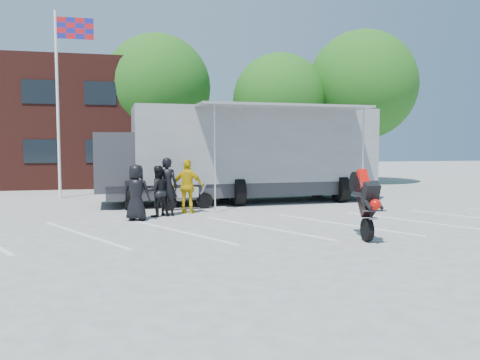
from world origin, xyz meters
name	(u,v)px	position (x,y,z in m)	size (l,w,h in m)	color
ground	(266,234)	(0.00, 0.00, 0.00)	(100.00, 100.00, 0.00)	#ABABA6
parking_bay_lines	(256,228)	(0.00, 1.00, 0.01)	(18.00, 5.00, 0.01)	white
office_building	(17,125)	(-10.00, 18.00, 3.50)	(18.00, 8.00, 7.00)	#4A1D17
flagpole	(63,81)	(-6.24, 10.00, 5.05)	(1.61, 0.12, 8.00)	white
tree_left	(157,88)	(-2.00, 16.00, 5.57)	(6.12, 6.12, 8.64)	#382314
tree_mid	(279,100)	(5.00, 15.00, 4.94)	(5.44, 5.44, 7.68)	#382314
tree_right	(362,85)	(10.00, 14.50, 5.88)	(6.46, 6.46, 9.12)	#382314
transporter_truck	(244,202)	(1.00, 6.95, 0.00)	(11.85, 5.71, 3.77)	gray
parked_motorcycle	(187,210)	(-1.50, 5.13, 0.00)	(0.66, 1.98, 1.04)	silver
stunt_bike_rider	(357,237)	(2.16, -0.80, 0.00)	(0.73, 1.56, 1.84)	black
spectator_leather_a	(136,192)	(-3.25, 3.02, 0.86)	(0.84, 0.55, 1.72)	black
spectator_leather_b	(167,187)	(-2.27, 3.85, 0.95)	(0.69, 0.46, 1.90)	black
spectator_leather_c	(157,191)	(-2.59, 3.69, 0.82)	(0.80, 0.62, 1.64)	black
spectator_hivis	(188,186)	(-1.56, 4.18, 0.91)	(1.07, 0.45, 1.83)	gold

